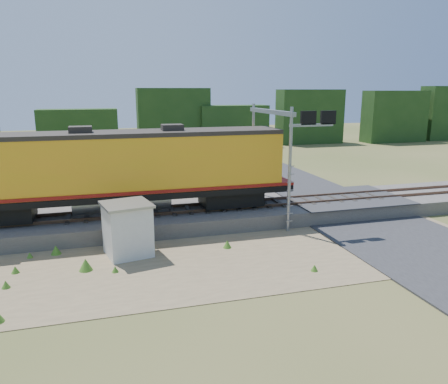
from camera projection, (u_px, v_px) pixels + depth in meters
name	position (u px, v px, depth m)	size (l,w,h in m)	color
ground	(274.00, 257.00, 19.48)	(140.00, 140.00, 0.00)	#475123
ballast	(235.00, 213.00, 25.01)	(70.00, 5.00, 0.80)	slate
rails	(235.00, 205.00, 24.90)	(70.00, 1.54, 0.16)	brown
dirt_shoulder	(228.00, 257.00, 19.42)	(26.00, 8.00, 0.03)	#8C7754
road	(398.00, 236.00, 22.02)	(7.00, 66.00, 0.86)	#38383A
tree_line_north	(159.00, 124.00, 54.36)	(130.00, 3.00, 6.50)	#1C3A15
weed_clumps	(197.00, 264.00, 18.64)	(15.00, 6.20, 0.56)	#417421
locomotive	(115.00, 168.00, 22.61)	(18.43, 2.81, 4.75)	black
shed	(127.00, 229.00, 19.47)	(2.41, 2.41, 2.42)	silver
signal_gantry	(280.00, 134.00, 24.02)	(2.56, 6.20, 6.46)	gray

